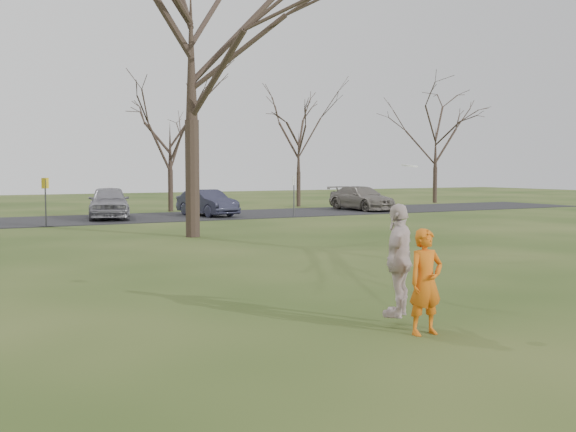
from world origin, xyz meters
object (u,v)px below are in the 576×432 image
at_px(player_defender, 426,282).
at_px(big_tree, 191,40).
at_px(car_5, 207,203).
at_px(car_7, 362,198).
at_px(car_4, 109,202).
at_px(catching_play, 399,260).

height_order(player_defender, big_tree, big_tree).
distance_m(car_5, big_tree, 12.22).
bearing_deg(car_7, player_defender, -125.67).
bearing_deg(car_4, player_defender, -79.81).
distance_m(car_7, big_tree, 18.23).
height_order(catching_play, big_tree, big_tree).
distance_m(player_defender, big_tree, 16.65).
bearing_deg(car_7, car_5, 178.31).
relative_size(player_defender, car_4, 0.34).
height_order(car_5, big_tree, big_tree).
xyz_separation_m(car_4, car_5, (4.92, -0.47, -0.12)).
height_order(car_7, big_tree, big_tree).
height_order(car_5, catching_play, catching_play).
height_order(player_defender, catching_play, catching_play).
bearing_deg(car_7, catching_play, -126.35).
bearing_deg(car_5, big_tree, -124.41).
relative_size(catching_play, big_tree, 0.17).
bearing_deg(car_4, car_7, 12.42).
distance_m(car_4, catching_play, 24.71).
xyz_separation_m(player_defender, car_4, (1.39, 25.34, 0.05)).
xyz_separation_m(player_defender, catching_play, (0.02, 0.67, 0.25)).
height_order(car_7, catching_play, catching_play).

